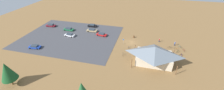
# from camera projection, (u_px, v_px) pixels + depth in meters

# --- Properties ---
(ground) EXTENTS (160.00, 160.00, 0.00)m
(ground) POSITION_uv_depth(u_px,v_px,m) (131.00, 42.00, 59.75)
(ground) COLOR olive
(ground) RESTS_ON ground
(parking_lot_asphalt) EXTENTS (40.46, 31.47, 0.05)m
(parking_lot_asphalt) POSITION_uv_depth(u_px,v_px,m) (71.00, 37.00, 64.04)
(parking_lot_asphalt) COLOR #424247
(parking_lot_asphalt) RESTS_ON ground
(bike_pavilion) EXTENTS (13.35, 9.21, 5.87)m
(bike_pavilion) POSITION_uv_depth(u_px,v_px,m) (154.00, 54.00, 46.69)
(bike_pavilion) COLOR beige
(bike_pavilion) RESTS_ON ground
(trash_bin) EXTENTS (0.60, 0.60, 0.90)m
(trash_bin) POSITION_uv_depth(u_px,v_px,m) (134.00, 37.00, 63.13)
(trash_bin) COLOR brown
(trash_bin) RESTS_ON ground
(lot_sign) EXTENTS (0.56, 0.08, 2.20)m
(lot_sign) POSITION_uv_depth(u_px,v_px,m) (123.00, 41.00, 58.02)
(lot_sign) COLOR #99999E
(lot_sign) RESTS_ON ground
(pine_mideast) EXTENTS (3.99, 3.99, 7.14)m
(pine_mideast) POSITION_uv_depth(u_px,v_px,m) (7.00, 71.00, 37.54)
(pine_mideast) COLOR brown
(pine_mideast) RESTS_ON ground
(pine_far_east) EXTENTS (3.15, 3.15, 7.18)m
(pine_far_east) POSITION_uv_depth(u_px,v_px,m) (82.00, 90.00, 31.69)
(pine_far_east) COLOR brown
(pine_far_east) RESTS_ON ground
(bicycle_orange_by_bin) EXTENTS (1.56, 0.73, 0.79)m
(bicycle_orange_by_bin) POSITION_uv_depth(u_px,v_px,m) (176.00, 48.00, 55.04)
(bicycle_orange_by_bin) COLOR black
(bicycle_orange_by_bin) RESTS_ON ground
(bicycle_silver_yard_left) EXTENTS (0.49, 1.80, 0.91)m
(bicycle_silver_yard_left) POSITION_uv_depth(u_px,v_px,m) (123.00, 54.00, 51.69)
(bicycle_silver_yard_left) COLOR black
(bicycle_silver_yard_left) RESTS_ON ground
(bicycle_purple_mid_cluster) EXTENTS (0.48, 1.70, 0.78)m
(bicycle_purple_mid_cluster) POSITION_uv_depth(u_px,v_px,m) (181.00, 55.00, 51.36)
(bicycle_purple_mid_cluster) COLOR black
(bicycle_purple_mid_cluster) RESTS_ON ground
(bicycle_white_trailside) EXTENTS (1.78, 0.48, 0.84)m
(bicycle_white_trailside) POSITION_uv_depth(u_px,v_px,m) (175.00, 56.00, 51.02)
(bicycle_white_trailside) COLOR black
(bicycle_white_trailside) RESTS_ON ground
(bicycle_teal_back_row) EXTENTS (1.33, 1.14, 0.83)m
(bicycle_teal_back_row) POSITION_uv_depth(u_px,v_px,m) (180.00, 47.00, 56.15)
(bicycle_teal_back_row) COLOR black
(bicycle_teal_back_row) RESTS_ON ground
(bicycle_red_edge_south) EXTENTS (0.64, 1.68, 0.84)m
(bicycle_red_edge_south) POSITION_uv_depth(u_px,v_px,m) (184.00, 50.00, 53.98)
(bicycle_red_edge_south) COLOR black
(bicycle_red_edge_south) RESTS_ON ground
(bicycle_black_near_porch) EXTENTS (1.62, 0.59, 0.86)m
(bicycle_black_near_porch) POSITION_uv_depth(u_px,v_px,m) (170.00, 47.00, 55.70)
(bicycle_black_near_porch) COLOR black
(bicycle_black_near_porch) RESTS_ON ground
(bicycle_blue_edge_north) EXTENTS (0.48, 1.62, 0.84)m
(bicycle_blue_edge_north) POSITION_uv_depth(u_px,v_px,m) (129.00, 47.00, 55.71)
(bicycle_blue_edge_north) COLOR black
(bicycle_blue_edge_north) RESTS_ON ground
(bicycle_green_front_row) EXTENTS (1.29, 1.30, 0.89)m
(bicycle_green_front_row) POSITION_uv_depth(u_px,v_px,m) (178.00, 51.00, 53.19)
(bicycle_green_front_row) COLOR black
(bicycle_green_front_row) RESTS_ON ground
(car_maroon_end_stall) EXTENTS (4.66, 2.15, 1.40)m
(car_maroon_end_stall) POSITION_uv_depth(u_px,v_px,m) (51.00, 25.00, 73.18)
(car_maroon_end_stall) COLOR maroon
(car_maroon_end_stall) RESTS_ON parking_lot_asphalt
(car_red_back_corner) EXTENTS (4.66, 2.33, 1.30)m
(car_red_back_corner) POSITION_uv_depth(u_px,v_px,m) (102.00, 34.00, 64.44)
(car_red_back_corner) COLOR red
(car_red_back_corner) RESTS_ON parking_lot_asphalt
(car_blue_second_row) EXTENTS (4.42, 2.38, 1.27)m
(car_blue_second_row) POSITION_uv_depth(u_px,v_px,m) (35.00, 47.00, 55.50)
(car_blue_second_row) COLOR #1E42B2
(car_blue_second_row) RESTS_ON parking_lot_asphalt
(car_tan_inner_stall) EXTENTS (4.71, 1.88, 1.35)m
(car_tan_inner_stall) POSITION_uv_depth(u_px,v_px,m) (92.00, 30.00, 68.09)
(car_tan_inner_stall) COLOR tan
(car_tan_inner_stall) RESTS_ON parking_lot_asphalt
(car_green_far_end) EXTENTS (4.73, 1.86, 1.37)m
(car_green_far_end) POSITION_uv_depth(u_px,v_px,m) (69.00, 29.00, 69.17)
(car_green_far_end) COLOR #1E6B3D
(car_green_far_end) RESTS_ON parking_lot_asphalt
(car_black_aisle_side) EXTENTS (4.28, 1.90, 1.33)m
(car_black_aisle_side) POSITION_uv_depth(u_px,v_px,m) (92.00, 26.00, 72.90)
(car_black_aisle_side) COLOR black
(car_black_aisle_side) RESTS_ON parking_lot_asphalt
(car_white_by_curb) EXTENTS (4.59, 2.20, 1.36)m
(car_white_by_curb) POSITION_uv_depth(u_px,v_px,m) (70.00, 35.00, 63.99)
(car_white_by_curb) COLOR white
(car_white_by_curb) RESTS_ON parking_lot_asphalt
(visitor_near_lot) EXTENTS (0.37, 0.36, 1.66)m
(visitor_near_lot) POSITION_uv_depth(u_px,v_px,m) (159.00, 40.00, 59.66)
(visitor_near_lot) COLOR #2D3347
(visitor_near_lot) RESTS_ON ground
(visitor_by_pavilion) EXTENTS (0.39, 0.40, 1.79)m
(visitor_by_pavilion) POSITION_uv_depth(u_px,v_px,m) (175.00, 44.00, 57.06)
(visitor_by_pavilion) COLOR #2D3347
(visitor_by_pavilion) RESTS_ON ground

